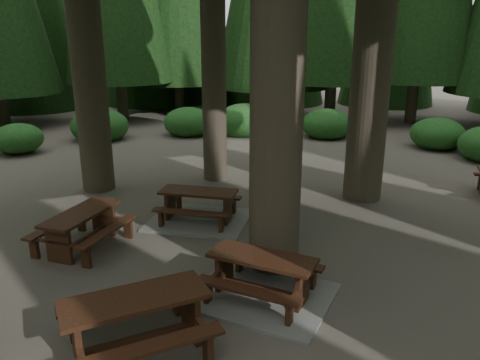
% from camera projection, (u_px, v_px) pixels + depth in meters
% --- Properties ---
extents(ground, '(80.00, 80.00, 0.00)m').
position_uv_depth(ground, '(225.00, 267.00, 7.97)').
color(ground, '#4E463F').
rests_on(ground, ground).
extents(picnic_table_a, '(2.35, 2.09, 0.68)m').
position_uv_depth(picnic_table_a, '(262.00, 284.00, 6.97)').
color(picnic_table_a, gray).
rests_on(picnic_table_a, ground).
extents(picnic_table_b, '(1.50, 1.78, 0.70)m').
position_uv_depth(picnic_table_b, '(82.00, 224.00, 8.55)').
color(picnic_table_b, black).
rests_on(picnic_table_b, ground).
extents(picnic_table_c, '(2.05, 1.70, 0.69)m').
position_uv_depth(picnic_table_c, '(199.00, 211.00, 9.86)').
color(picnic_table_c, gray).
rests_on(picnic_table_c, ground).
extents(picnic_table_e, '(2.26, 2.20, 0.76)m').
position_uv_depth(picnic_table_e, '(136.00, 315.00, 5.69)').
color(picnic_table_e, black).
rests_on(picnic_table_e, ground).
extents(shrub_ring, '(23.86, 24.64, 1.49)m').
position_uv_depth(shrub_ring, '(273.00, 231.00, 8.41)').
color(shrub_ring, '#1B4F1B').
rests_on(shrub_ring, ground).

